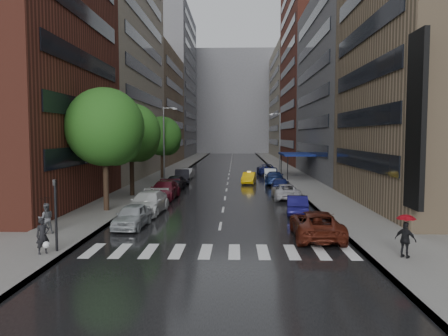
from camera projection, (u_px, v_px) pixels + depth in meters
The scene contains 21 objects.
ground at pixel (218, 242), 23.33m from camera, with size 220.00×220.00×0.00m, color gray.
road at pixel (230, 169), 73.16m from camera, with size 14.00×140.00×0.01m, color black.
sidewalk_left at pixel (177, 168), 73.40m from camera, with size 4.00×140.00×0.15m, color gray.
sidewalk_right at pixel (284, 169), 72.92m from camera, with size 4.00×140.00×0.15m, color gray.
crosswalk at pixel (220, 251), 21.33m from camera, with size 13.15×2.80×0.01m.
buildings_left at pixel (150, 80), 81.12m from camera, with size 8.00×108.00×38.00m.
buildings_right at pixel (314, 83), 78.30m from camera, with size 8.05×109.10×36.00m.
building_far at pixel (233, 103), 139.73m from camera, with size 40.00×14.00×32.00m, color slate.
tree_near at pixel (105, 127), 31.80m from camera, with size 5.74×5.74×9.15m.
tree_mid at pixel (131, 133), 39.86m from camera, with size 5.40×5.40×8.60m.
tree_far at pixel (162, 136), 56.37m from camera, with size 5.08×5.08×8.10m.
taxi at pixel (249, 178), 51.10m from camera, with size 1.41×4.03×1.33m, color #E7B00C.
parked_cars_left at pixel (167, 188), 40.21m from camera, with size 2.60×34.70×1.61m.
parked_cars_right at pixel (280, 184), 44.02m from camera, with size 2.72×44.43×1.53m.
ped_bag_walker at pixel (43, 236), 20.34m from camera, with size 0.73×0.72×1.71m.
ped_black_umbrella at pixel (46, 212), 24.49m from camera, with size 1.04×0.98×2.09m.
ped_red_umbrella at pixel (406, 232), 19.65m from camera, with size 0.98×0.95×2.01m.
traffic_light at pixel (56, 208), 20.72m from camera, with size 0.18×0.15×3.45m.
street_lamp_left at pixel (165, 142), 53.07m from camera, with size 1.74×0.22×9.00m.
street_lamp_right at pixel (279, 140), 67.60m from camera, with size 1.74×0.22×9.00m.
awning at pixel (296, 154), 57.74m from camera, with size 4.00×8.00×3.12m.
Camera 1 is at (0.96, -22.94, 5.70)m, focal length 35.00 mm.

